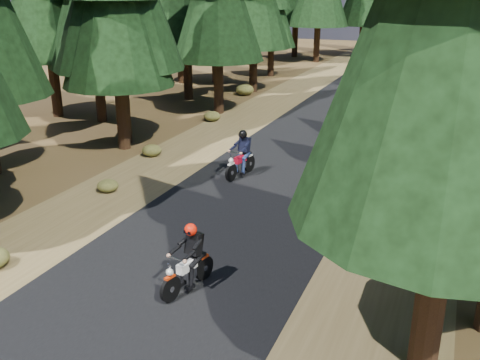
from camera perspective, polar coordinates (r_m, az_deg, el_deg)
name	(u,v)px	position (r m, az deg, el deg)	size (l,w,h in m)	color
ground	(219,234)	(14.92, -2.21, -5.78)	(120.00, 120.00, 0.00)	#423217
road	(277,178)	(19.23, 3.98, 0.19)	(6.00, 100.00, 0.01)	black
shoulder_l	(165,163)	(21.05, -7.98, 1.78)	(3.20, 100.00, 0.01)	brown
shoulder_r	(410,196)	(18.41, 17.67, -1.65)	(3.20, 100.00, 0.01)	brown
understory_shrubs	(338,144)	(22.79, 10.43, 3.78)	(16.25, 30.67, 0.69)	#474C1E
rider_lead	(188,269)	(12.13, -5.62, -9.45)	(0.92, 1.84, 1.57)	silver
rider_follow	(240,162)	(19.21, 0.05, 1.98)	(0.90, 1.96, 1.68)	#A10A1D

